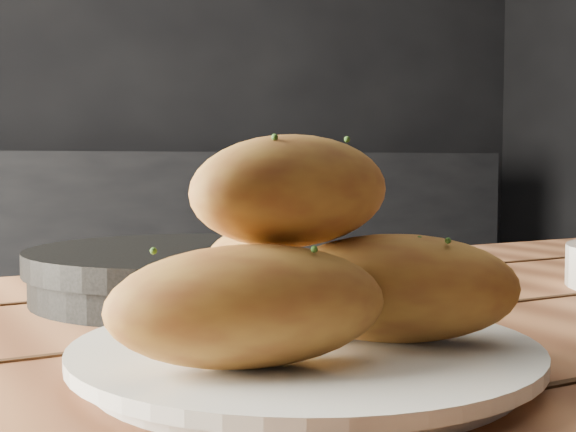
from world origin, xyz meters
The scene contains 5 objects.
back_wall centered at (0.00, 2.00, 1.35)m, with size 4.00×0.04×2.70m, color black.
counter centered at (0.00, 1.70, 0.45)m, with size 2.80×0.60×0.90m, color black.
plate centered at (-0.78, -0.72, 0.76)m, with size 0.27×0.27×0.02m.
bread_rolls centered at (-0.78, -0.72, 0.81)m, with size 0.25×0.22×0.12m.
skillet centered at (-0.74, -0.45, 0.77)m, with size 0.41×0.28×0.05m.
Camera 1 is at (-1.01, -1.11, 0.87)m, focal length 50.00 mm.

